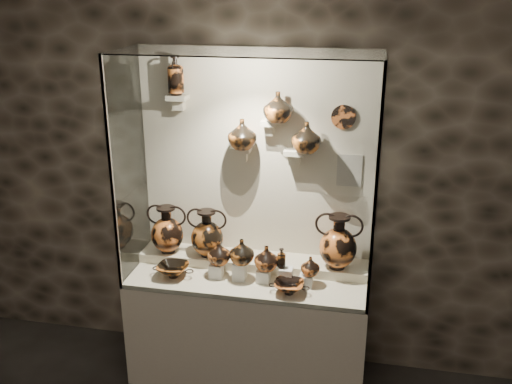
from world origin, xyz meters
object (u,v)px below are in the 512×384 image
(jug_c, at_px, (266,258))
(ovoid_vase_c, at_px, (306,137))
(ovoid_vase_a, at_px, (242,134))
(jug_e, at_px, (310,266))
(lekythos_small, at_px, (281,257))
(kylix_right, at_px, (289,286))
(amphora_mid, at_px, (207,233))
(jug_b, at_px, (242,251))
(ovoid_vase_b, at_px, (278,107))
(kylix_left, at_px, (173,269))
(jug_a, at_px, (219,252))
(lekythos_tall, at_px, (176,73))
(amphora_left, at_px, (167,229))
(amphora_right, at_px, (338,242))

(jug_c, height_order, ovoid_vase_c, ovoid_vase_c)
(ovoid_vase_a, bearing_deg, jug_e, -25.79)
(lekythos_small, bearing_deg, kylix_right, -75.23)
(amphora_mid, relative_size, ovoid_vase_c, 1.70)
(amphora_mid, bearing_deg, jug_c, 4.00)
(jug_b, bearing_deg, ovoid_vase_c, 12.86)
(ovoid_vase_b, bearing_deg, kylix_left, -175.78)
(jug_b, xyz_separation_m, ovoid_vase_a, (-0.05, 0.25, 0.77))
(jug_a, bearing_deg, amphora_mid, 138.94)
(jug_c, distance_m, ovoid_vase_c, 0.87)
(ovoid_vase_c, bearing_deg, lekythos_tall, 179.06)
(jug_c, xyz_separation_m, kylix_right, (0.18, -0.14, -0.13))
(jug_b, xyz_separation_m, jug_c, (0.17, 0.02, -0.04))
(ovoid_vase_b, bearing_deg, ovoid_vase_c, -20.17)
(amphora_left, bearing_deg, ovoid_vase_c, -7.67)
(jug_b, distance_m, kylix_right, 0.41)
(jug_e, relative_size, ovoid_vase_b, 0.67)
(lekythos_small, bearing_deg, amphora_left, 153.43)
(jug_c, height_order, ovoid_vase_a, ovoid_vase_a)
(amphora_right, relative_size, ovoid_vase_c, 1.89)
(jug_e, relative_size, kylix_left, 0.48)
(jug_a, distance_m, kylix_right, 0.56)
(lekythos_small, xyz_separation_m, ovoid_vase_b, (-0.08, 0.24, 0.99))
(lekythos_small, bearing_deg, jug_e, -12.75)
(amphora_right, xyz_separation_m, lekythos_small, (-0.37, -0.18, -0.07))
(amphora_right, bearing_deg, jug_e, -110.87)
(jug_b, distance_m, ovoid_vase_b, 1.02)
(lekythos_small, relative_size, kylix_left, 0.57)
(amphora_left, relative_size, lekythos_small, 2.23)
(jug_b, distance_m, kylix_left, 0.52)
(amphora_mid, distance_m, ovoid_vase_a, 0.79)
(ovoid_vase_c, bearing_deg, jug_e, -69.31)
(kylix_right, bearing_deg, jug_a, 139.93)
(lekythos_small, bearing_deg, amphora_mid, 147.66)
(amphora_mid, bearing_deg, lekythos_small, 6.78)
(amphora_mid, distance_m, kylix_left, 0.36)
(jug_a, distance_m, jug_b, 0.17)
(jug_a, relative_size, lekythos_small, 1.07)
(amphora_mid, distance_m, kylix_right, 0.75)
(jug_c, relative_size, jug_e, 1.31)
(lekythos_tall, height_order, ovoid_vase_b, lekythos_tall)
(lekythos_small, bearing_deg, jug_b, 167.40)
(jug_a, xyz_separation_m, ovoid_vase_a, (0.12, 0.23, 0.81))
(lekythos_small, relative_size, kylix_right, 0.62)
(kylix_left, distance_m, lekythos_tall, 1.37)
(amphora_left, bearing_deg, lekythos_tall, 35.29)
(amphora_right, height_order, ovoid_vase_a, ovoid_vase_a)
(kylix_left, bearing_deg, ovoid_vase_b, 41.96)
(jug_c, relative_size, ovoid_vase_c, 0.85)
(jug_a, distance_m, ovoid_vase_a, 0.85)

